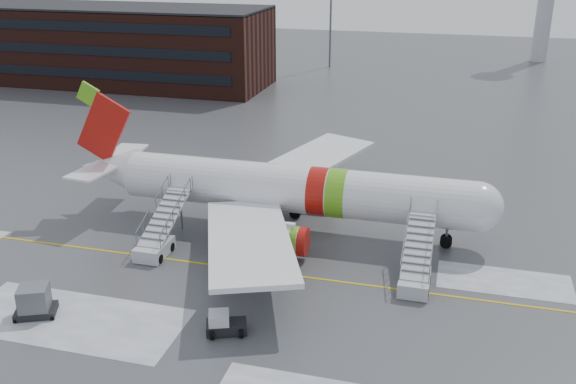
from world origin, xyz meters
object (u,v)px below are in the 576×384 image
(airstair_aft, at_px, (158,238))
(pushback_tug, at_px, (224,324))
(airstair_fwd, at_px, (416,270))
(airliner, at_px, (283,189))
(uld_container, at_px, (35,302))

(airstair_aft, xyz_separation_m, pushback_tug, (8.52, -8.86, -0.46))
(airstair_fwd, bearing_deg, airstair_aft, 180.00)
(airstair_fwd, bearing_deg, airliner, 149.62)
(pushback_tug, relative_size, uld_container, 0.92)
(pushback_tug, xyz_separation_m, uld_container, (-12.03, -1.24, 0.32))
(airstair_fwd, height_order, pushback_tug, airstair_fwd)
(airstair_aft, relative_size, pushback_tug, 2.86)
(airstair_aft, xyz_separation_m, uld_container, (-3.51, -10.10, -0.14))
(airliner, distance_m, airstair_aft, 10.52)
(airstair_fwd, xyz_separation_m, pushback_tug, (-10.54, -8.86, -0.46))
(airstair_fwd, distance_m, uld_container, 24.72)
(pushback_tug, bearing_deg, airliner, 92.27)
(airliner, distance_m, pushback_tug, 15.67)
(pushback_tug, bearing_deg, airstair_fwd, 40.07)
(airstair_fwd, relative_size, airstair_aft, 1.00)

